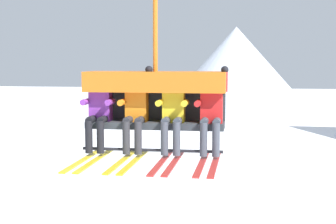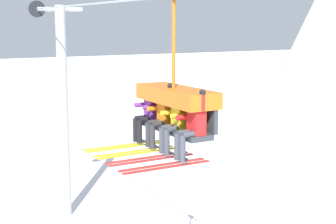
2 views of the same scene
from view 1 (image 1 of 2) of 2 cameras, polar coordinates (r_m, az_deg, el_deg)
mountain_peak_central at (r=61.36m, az=7.53°, el=4.79°), size 17.58×17.58×9.82m
chairlift_chair at (r=7.77m, az=-1.31°, el=2.44°), size 2.11×0.74×2.92m
skier_purple at (r=7.77m, az=-7.72°, el=0.13°), size 0.46×1.70×1.23m
skier_orange at (r=7.63m, az=-3.63°, el=0.23°), size 0.48×1.70×1.34m
skier_yellow at (r=7.53m, az=0.51°, el=0.01°), size 0.46×1.70×1.23m
skier_red at (r=7.48m, az=4.82°, el=0.10°), size 0.48×1.70×1.34m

